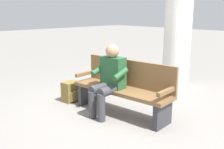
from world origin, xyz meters
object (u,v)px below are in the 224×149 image
at_px(backpack, 71,92).
at_px(support_pillar, 179,4).
at_px(bench_near, 124,87).
at_px(person_seated, 109,78).

bearing_deg(backpack, support_pillar, -106.11).
bearing_deg(bench_near, backpack, 11.11).
bearing_deg(backpack, person_seated, -175.49).
bearing_deg(person_seated, support_pillar, -88.80).
xyz_separation_m(bench_near, support_pillar, (0.38, -2.17, 1.39)).
distance_m(bench_near, person_seated, 0.32).
bearing_deg(support_pillar, backpack, 73.89).
xyz_separation_m(bench_near, person_seated, (0.11, 0.24, 0.17)).
bearing_deg(backpack, bench_near, -163.76).
relative_size(person_seated, support_pillar, 0.32).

